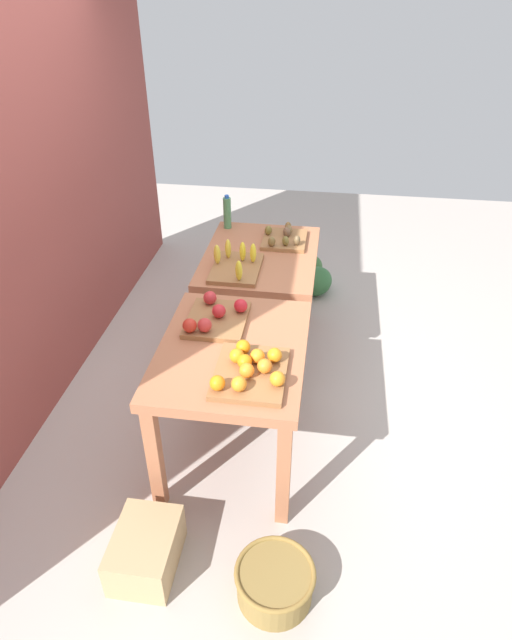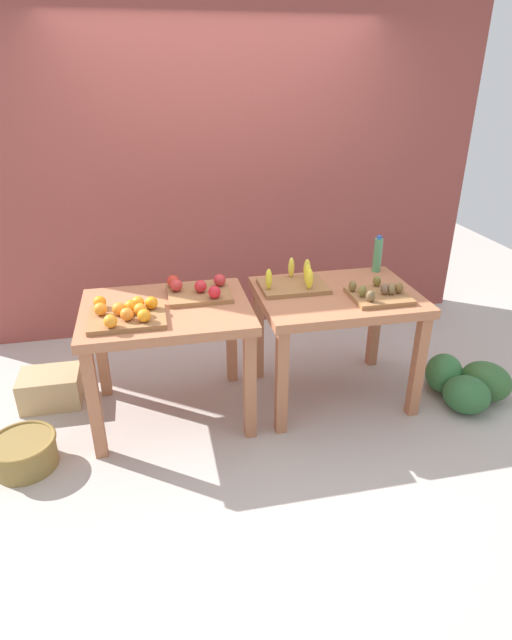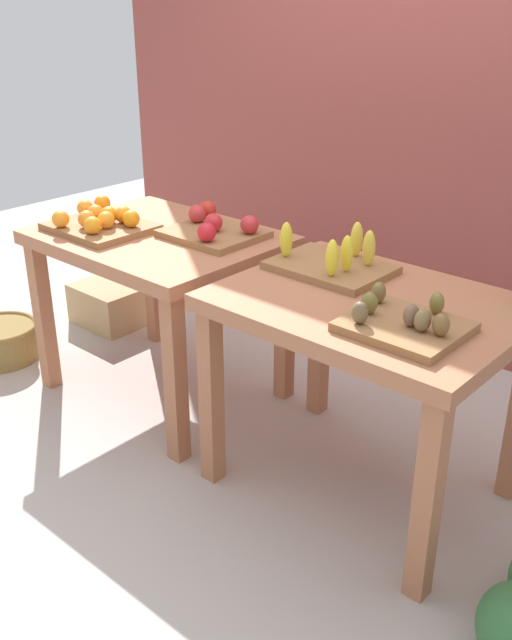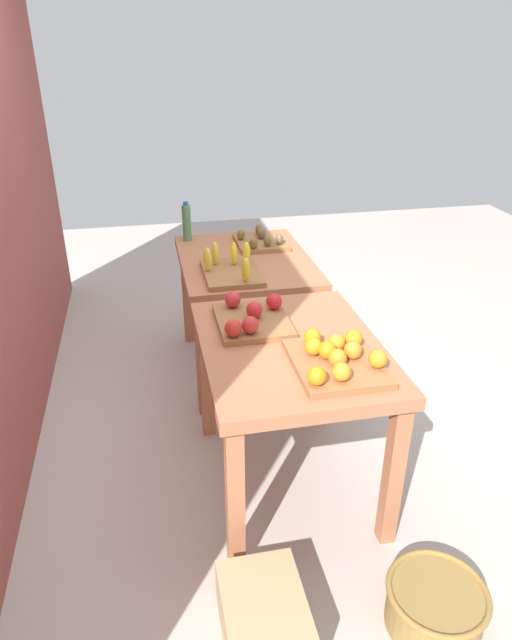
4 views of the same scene
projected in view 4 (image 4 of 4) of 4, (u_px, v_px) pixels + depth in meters
The scene contains 11 objects.
ground_plane at pixel (263, 414), 3.37m from camera, with size 8.00×8.00×0.00m, color #B4AAA1.
display_table_left at pixel (290, 366), 2.57m from camera, with size 1.04×0.80×0.79m.
display_table_right at pixel (245, 275), 3.55m from camera, with size 1.04×0.80×0.79m.
orange_bin at pixel (336, 358), 2.33m from camera, with size 0.44×0.38×0.11m.
apple_bin at pixel (251, 318), 2.67m from camera, with size 0.41×0.34×0.11m.
banana_crate at pixel (231, 269), 3.23m from camera, with size 0.44×0.33×0.17m.
kiwi_bin at pixel (261, 241), 3.70m from camera, with size 0.36×0.32×0.10m.
water_bottle at pixel (187, 222), 3.75m from camera, with size 0.06×0.06×0.27m.
watermelon_pile at pixel (256, 293), 4.64m from camera, with size 0.65×0.71×0.27m.
wicker_basket at pixel (435, 606), 2.12m from camera, with size 0.38×0.38×0.19m.
cardboard_produce_box at pixel (264, 620), 2.05m from camera, with size 0.40×0.30×0.23m, color tan.
Camera 4 is at (-2.69, 0.60, 2.03)m, focal length 31.45 mm.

